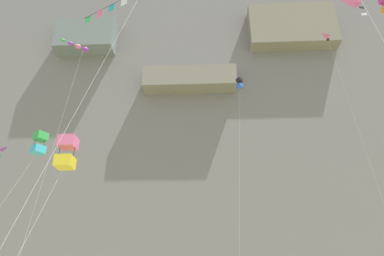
{
  "coord_description": "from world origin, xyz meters",
  "views": [
    {
      "loc": [
        2.72,
        1.63,
        3.67
      ],
      "look_at": [
        1.55,
        27.66,
        16.22
      ],
      "focal_mm": 32.48,
      "sensor_mm": 36.0,
      "label": 1
    }
  ],
  "objects_px": {
    "kite_windsock_low_center": "(79,48)",
    "kite_banner_far_right": "(107,17)",
    "kite_box_mid_center": "(239,84)",
    "kite_delta_low_right": "(334,49)",
    "kite_box_front_field": "(67,152)",
    "kite_box_high_left": "(39,143)"
  },
  "relations": [
    {
      "from": "kite_box_front_field",
      "to": "kite_box_high_left",
      "type": "relative_size",
      "value": 0.83
    },
    {
      "from": "kite_windsock_low_center",
      "to": "kite_banner_far_right",
      "type": "bearing_deg",
      "value": -60.95
    },
    {
      "from": "kite_delta_low_right",
      "to": "kite_banner_far_right",
      "type": "height_order",
      "value": "kite_delta_low_right"
    },
    {
      "from": "kite_box_mid_center",
      "to": "kite_delta_low_right",
      "type": "bearing_deg",
      "value": -1.67
    },
    {
      "from": "kite_box_front_field",
      "to": "kite_box_high_left",
      "type": "distance_m",
      "value": 6.94
    },
    {
      "from": "kite_box_front_field",
      "to": "kite_delta_low_right",
      "type": "bearing_deg",
      "value": 33.87
    },
    {
      "from": "kite_box_high_left",
      "to": "kite_box_mid_center",
      "type": "xyz_separation_m",
      "value": [
        16.88,
        12.16,
        12.67
      ]
    },
    {
      "from": "kite_box_mid_center",
      "to": "kite_delta_low_right",
      "type": "xyz_separation_m",
      "value": [
        12.08,
        -0.35,
        4.64
      ]
    },
    {
      "from": "kite_banner_far_right",
      "to": "kite_box_mid_center",
      "type": "bearing_deg",
      "value": 64.7
    },
    {
      "from": "kite_box_front_field",
      "to": "kite_banner_far_right",
      "type": "xyz_separation_m",
      "value": [
        2.77,
        -3.82,
        6.9
      ]
    },
    {
      "from": "kite_box_high_left",
      "to": "kite_delta_low_right",
      "type": "relative_size",
      "value": 0.45
    },
    {
      "from": "kite_box_front_field",
      "to": "kite_delta_low_right",
      "type": "relative_size",
      "value": 0.37
    },
    {
      "from": "kite_delta_low_right",
      "to": "kite_banner_far_right",
      "type": "distance_m",
      "value": 32.62
    },
    {
      "from": "kite_box_high_left",
      "to": "kite_box_mid_center",
      "type": "distance_m",
      "value": 24.36
    },
    {
      "from": "kite_windsock_low_center",
      "to": "kite_banner_far_right",
      "type": "height_order",
      "value": "kite_windsock_low_center"
    },
    {
      "from": "kite_windsock_low_center",
      "to": "kite_box_front_field",
      "type": "bearing_deg",
      "value": -63.52
    },
    {
      "from": "kite_box_high_left",
      "to": "kite_windsock_low_center",
      "type": "relative_size",
      "value": 0.52
    },
    {
      "from": "kite_box_mid_center",
      "to": "kite_banner_far_right",
      "type": "height_order",
      "value": "kite_box_mid_center"
    },
    {
      "from": "kite_box_high_left",
      "to": "kite_delta_low_right",
      "type": "distance_m",
      "value": 35.74
    },
    {
      "from": "kite_box_mid_center",
      "to": "kite_windsock_low_center",
      "type": "xyz_separation_m",
      "value": [
        -18.15,
        -5.67,
        1.7
      ]
    },
    {
      "from": "kite_box_mid_center",
      "to": "kite_banner_far_right",
      "type": "relative_size",
      "value": 1.4
    },
    {
      "from": "kite_box_front_field",
      "to": "kite_banner_far_right",
      "type": "distance_m",
      "value": 8.36
    }
  ]
}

